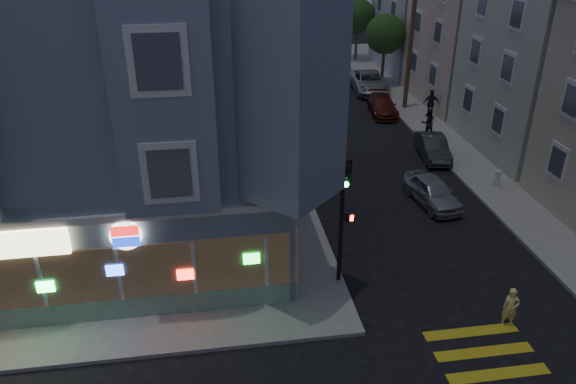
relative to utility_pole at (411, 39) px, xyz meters
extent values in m
cube|color=gray|center=(-25.50, -1.00, -4.72)|extent=(33.00, 42.00, 0.15)
cube|color=gray|center=(11.00, -1.00, -4.72)|extent=(24.00, 42.00, 0.15)
cube|color=slate|center=(-18.00, -13.00, 0.85)|extent=(14.00, 14.00, 11.00)
cube|color=silver|center=(-18.00, -13.00, -0.80)|extent=(14.30, 14.30, 0.25)
cube|color=#196B33|center=(-18.00, -20.05, -4.25)|extent=(13.60, 0.12, 0.80)
cube|color=#382B1E|center=(-18.00, -20.05, -2.85)|extent=(13.60, 0.10, 2.00)
cylinder|color=white|center=(-16.40, -20.13, -1.40)|extent=(1.00, 0.12, 1.00)
cube|color=#C4B097|center=(7.50, 1.00, -0.15)|extent=(12.00, 8.60, 9.00)
cube|color=#A8A4B5|center=(7.50, 10.00, 0.60)|extent=(12.00, 8.60, 10.50)
cylinder|color=#4C3826|center=(0.00, 0.00, -0.15)|extent=(0.30, 0.30, 9.00)
cylinder|color=#4C3826|center=(0.20, 6.00, -3.05)|extent=(0.24, 0.24, 3.20)
sphere|color=#1B4317|center=(0.20, 6.00, -0.85)|extent=(3.00, 3.00, 3.00)
cylinder|color=#4C3826|center=(0.20, 14.00, -3.05)|extent=(0.24, 0.24, 3.20)
sphere|color=#1B4317|center=(0.20, 14.00, -0.85)|extent=(3.00, 3.00, 3.00)
imported|color=#F6DE7E|center=(-4.14, -22.20, -4.07)|extent=(0.61, 0.50, 1.45)
imported|color=black|center=(-0.54, -5.51, -3.79)|extent=(0.85, 0.67, 1.71)
imported|color=black|center=(1.00, -2.10, -3.75)|extent=(1.09, 0.53, 1.79)
imported|color=#A0A1A7|center=(-3.40, -13.55, -4.15)|extent=(1.94, 3.92, 1.29)
imported|color=#373A3C|center=(-1.30, -8.35, -4.18)|extent=(1.78, 3.88, 1.23)
imported|color=maroon|center=(-1.83, -0.73, -4.20)|extent=(2.18, 4.27, 1.19)
imported|color=#AEB3B9|center=(-1.30, 4.47, -4.07)|extent=(2.76, 5.40, 1.46)
cylinder|color=black|center=(-9.20, -19.00, -2.14)|extent=(0.16, 0.16, 5.01)
cube|color=black|center=(-9.20, -19.22, -0.18)|extent=(0.41, 0.39, 1.05)
sphere|color=black|center=(-9.20, -19.38, 0.15)|extent=(0.20, 0.20, 0.20)
sphere|color=black|center=(-9.20, -19.38, -0.18)|extent=(0.20, 0.20, 0.20)
sphere|color=#19F23F|center=(-9.20, -19.38, -0.52)|extent=(0.20, 0.20, 0.20)
cube|color=black|center=(-8.95, -19.18, -1.89)|extent=(0.38, 0.32, 0.32)
cube|color=#FF2614|center=(-8.95, -19.29, -1.89)|extent=(0.22, 0.02, 0.22)
cylinder|color=silver|center=(0.38, -12.53, -4.31)|extent=(0.27, 0.27, 0.68)
sphere|color=silver|center=(0.38, -12.53, -3.91)|extent=(0.30, 0.30, 0.30)
cylinder|color=silver|center=(0.38, -12.53, -4.25)|extent=(0.51, 0.14, 0.14)
camera|label=1|loc=(-13.66, -35.69, 7.74)|focal=35.00mm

